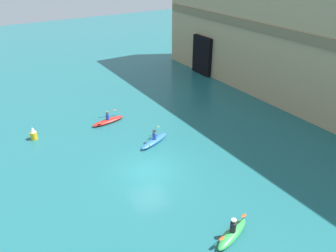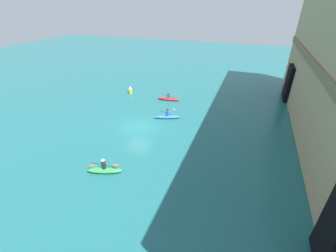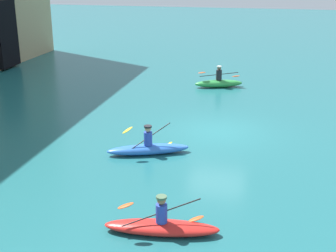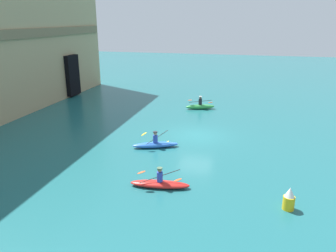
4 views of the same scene
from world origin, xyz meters
name	(u,v)px [view 3 (image 3 of 4)]	position (x,y,z in m)	size (l,w,h in m)	color
ground_plane	(218,131)	(0.00, 0.00, 0.00)	(120.00, 120.00, 0.00)	#1E6066
kayak_green	(219,83)	(7.63, 0.93, 0.28)	(1.57, 2.87, 1.26)	green
kayak_red	(162,226)	(-8.34, 0.49, 0.22)	(1.13, 3.17, 1.10)	red
kayak_blue	(148,148)	(-3.09, 2.28, 0.24)	(1.76, 3.14, 1.19)	blue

